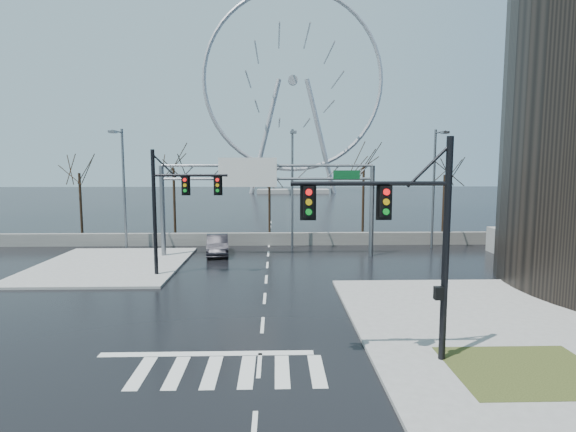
{
  "coord_description": "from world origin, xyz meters",
  "views": [
    {
      "loc": [
        0.59,
        -19.17,
        7.02
      ],
      "look_at": [
        1.34,
        7.51,
        4.0
      ],
      "focal_mm": 28.0,
      "sensor_mm": 36.0,
      "label": 1
    }
  ],
  "objects_px": {
    "signal_mast_near": "(408,228)",
    "sign_gantry": "(263,190)",
    "signal_mast_far": "(172,201)",
    "ferris_wheel": "(293,88)",
    "car": "(217,245)"
  },
  "relations": [
    {
      "from": "signal_mast_near",
      "to": "ferris_wheel",
      "type": "height_order",
      "value": "ferris_wheel"
    },
    {
      "from": "sign_gantry",
      "to": "car",
      "type": "relative_size",
      "value": 3.45
    },
    {
      "from": "signal_mast_near",
      "to": "signal_mast_far",
      "type": "relative_size",
      "value": 1.0
    },
    {
      "from": "signal_mast_near",
      "to": "sign_gantry",
      "type": "height_order",
      "value": "signal_mast_near"
    },
    {
      "from": "sign_gantry",
      "to": "ferris_wheel",
      "type": "relative_size",
      "value": 0.32
    },
    {
      "from": "signal_mast_near",
      "to": "ferris_wheel",
      "type": "distance_m",
      "value": 101.29
    },
    {
      "from": "ferris_wheel",
      "to": "car",
      "type": "relative_size",
      "value": 10.74
    },
    {
      "from": "signal_mast_near",
      "to": "signal_mast_far",
      "type": "bearing_deg",
      "value": 130.26
    },
    {
      "from": "signal_mast_near",
      "to": "signal_mast_far",
      "type": "height_order",
      "value": "same"
    },
    {
      "from": "signal_mast_near",
      "to": "ferris_wheel",
      "type": "xyz_separation_m",
      "value": [
        -0.14,
        99.04,
        21.26
      ]
    },
    {
      "from": "signal_mast_far",
      "to": "ferris_wheel",
      "type": "xyz_separation_m",
      "value": [
        10.87,
        86.04,
        21.3
      ]
    },
    {
      "from": "signal_mast_far",
      "to": "ferris_wheel",
      "type": "distance_m",
      "value": 89.3
    },
    {
      "from": "signal_mast_far",
      "to": "sign_gantry",
      "type": "height_order",
      "value": "signal_mast_far"
    },
    {
      "from": "ferris_wheel",
      "to": "car",
      "type": "xyz_separation_m",
      "value": [
        -9.01,
        -79.07,
        -25.35
      ]
    },
    {
      "from": "sign_gantry",
      "to": "ferris_wheel",
      "type": "xyz_separation_m",
      "value": [
        5.38,
        80.04,
        20.95
      ]
    }
  ]
}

